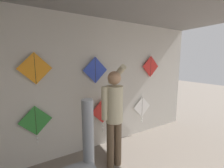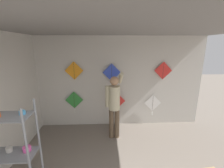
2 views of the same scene
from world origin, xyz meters
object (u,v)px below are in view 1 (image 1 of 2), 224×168
(kite_0, at_px, (36,122))
(shopkeeper, at_px, (114,111))
(kite_4, at_px, (95,70))
(kite_5, at_px, (151,67))
(kite_2, at_px, (142,108))
(kite_3, at_px, (35,68))
(kite_1, at_px, (103,113))

(kite_0, bearing_deg, shopkeeper, -29.35)
(kite_0, bearing_deg, kite_4, 0.03)
(kite_0, height_order, kite_5, kite_5)
(kite_5, bearing_deg, kite_4, 180.00)
(kite_4, height_order, kite_5, kite_5)
(kite_2, height_order, kite_5, kite_5)
(shopkeeper, bearing_deg, kite_5, 29.21)
(shopkeeper, distance_m, kite_4, 0.96)
(kite_0, bearing_deg, kite_2, 0.00)
(shopkeeper, xyz_separation_m, kite_4, (-0.04, 0.68, 0.68))
(kite_0, distance_m, kite_2, 2.48)
(kite_3, height_order, kite_5, kite_3)
(kite_0, bearing_deg, kite_3, 0.75)
(shopkeeper, relative_size, kite_0, 2.72)
(shopkeeper, distance_m, kite_0, 1.39)
(kite_4, xyz_separation_m, kite_5, (1.57, 0.00, 0.05))
(kite_3, bearing_deg, kite_5, 0.00)
(shopkeeper, height_order, kite_4, kite_4)
(kite_4, bearing_deg, kite_5, 0.00)
(kite_1, relative_size, kite_2, 1.10)
(kite_0, relative_size, kite_4, 1.25)
(kite_4, bearing_deg, kite_0, -179.97)
(kite_5, bearing_deg, kite_2, -179.84)
(kite_0, distance_m, kite_3, 0.94)
(kite_0, height_order, kite_4, kite_4)
(kite_1, relative_size, kite_4, 1.38)
(kite_1, bearing_deg, shopkeeper, -99.90)
(kite_3, bearing_deg, kite_2, -0.02)
(kite_2, height_order, kite_3, kite_3)
(kite_2, bearing_deg, kite_3, 179.98)
(kite_1, xyz_separation_m, kite_4, (-0.16, 0.00, 0.95))
(shopkeeper, distance_m, kite_2, 1.49)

